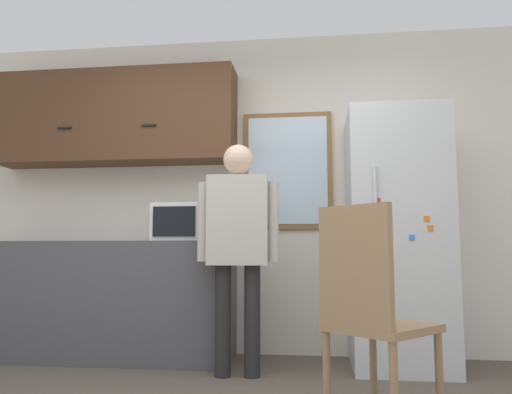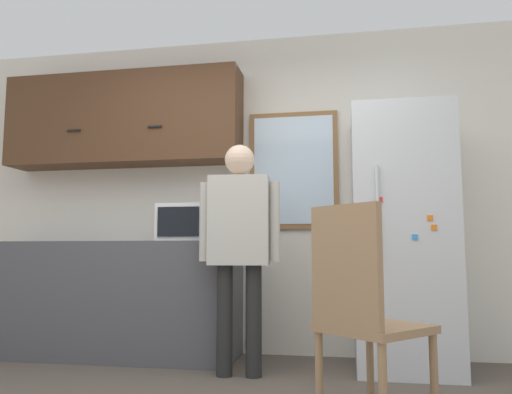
{
  "view_description": "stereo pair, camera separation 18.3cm",
  "coord_description": "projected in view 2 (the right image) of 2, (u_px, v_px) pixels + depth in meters",
  "views": [
    {
      "loc": [
        0.56,
        -2.14,
        0.83
      ],
      "look_at": [
        0.15,
        1.12,
        1.2
      ],
      "focal_mm": 35.0,
      "sensor_mm": 36.0,
      "label": 1
    },
    {
      "loc": [
        0.74,
        -2.12,
        0.83
      ],
      "look_at": [
        0.15,
        1.12,
        1.2
      ],
      "focal_mm": 35.0,
      "sensor_mm": 36.0,
      "label": 2
    }
  ],
  "objects": [
    {
      "name": "microwave",
      "position": [
        191.0,
        223.0,
        3.95
      ],
      "size": [
        0.47,
        0.4,
        0.29
      ],
      "color": "white",
      "rests_on": "counter"
    },
    {
      "name": "upper_cabinets",
      "position": [
        123.0,
        120.0,
        4.36
      ],
      "size": [
        2.08,
        0.36,
        0.79
      ],
      "color": "#51331E"
    },
    {
      "name": "window",
      "position": [
        294.0,
        170.0,
        4.2
      ],
      "size": [
        0.75,
        0.05,
        0.99
      ],
      "color": "olive"
    },
    {
      "name": "chair",
      "position": [
        361.0,
        306.0,
        2.43
      ],
      "size": [
        0.64,
        0.64,
        1.06
      ],
      "rotation": [
        0.0,
        0.0,
        2.41
      ],
      "color": "#997551",
      "rests_on": "ground_plane"
    },
    {
      "name": "person",
      "position": [
        239.0,
        234.0,
        3.47
      ],
      "size": [
        0.57,
        0.25,
        1.59
      ],
      "rotation": [
        0.0,
        0.0,
        0.07
      ],
      "color": "black",
      "rests_on": "ground_plane"
    },
    {
      "name": "refrigerator",
      "position": [
        402.0,
        238.0,
        3.64
      ],
      "size": [
        0.7,
        0.75,
        1.88
      ],
      "color": "silver",
      "rests_on": "ground_plane"
    },
    {
      "name": "back_wall",
      "position": [
        258.0,
        192.0,
        4.28
      ],
      "size": [
        6.0,
        0.06,
        2.7
      ],
      "color": "silver",
      "rests_on": "ground_plane"
    },
    {
      "name": "counter",
      "position": [
        110.0,
        299.0,
        4.05
      ],
      "size": [
        2.08,
        0.63,
        0.92
      ],
      "color": "#4C4C51",
      "rests_on": "ground_plane"
    }
  ]
}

